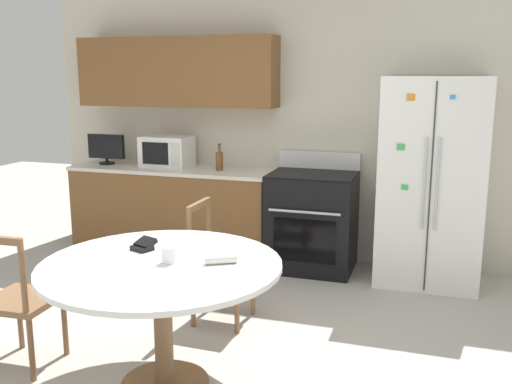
{
  "coord_description": "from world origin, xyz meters",
  "views": [
    {
      "loc": [
        1.34,
        -2.86,
        1.83
      ],
      "look_at": [
        0.06,
        1.15,
        0.95
      ],
      "focal_mm": 40.0,
      "sensor_mm": 36.0,
      "label": 1
    }
  ],
  "objects_px": {
    "refrigerator": "(431,182)",
    "candle_glass": "(169,256)",
    "dining_chair_far": "(220,265)",
    "dining_chair_left": "(19,301)",
    "oven_range": "(312,220)",
    "countertop_tv": "(106,148)",
    "counter_bottle": "(219,160)",
    "microwave": "(167,151)",
    "wallet": "(144,245)"
  },
  "relations": [
    {
      "from": "dining_chair_left",
      "to": "candle_glass",
      "type": "bearing_deg",
      "value": 1.97
    },
    {
      "from": "candle_glass",
      "to": "dining_chair_far",
      "type": "bearing_deg",
      "value": 93.87
    },
    {
      "from": "refrigerator",
      "to": "counter_bottle",
      "type": "height_order",
      "value": "refrigerator"
    },
    {
      "from": "microwave",
      "to": "counter_bottle",
      "type": "bearing_deg",
      "value": -6.56
    },
    {
      "from": "refrigerator",
      "to": "dining_chair_far",
      "type": "distance_m",
      "value": 2.03
    },
    {
      "from": "oven_range",
      "to": "microwave",
      "type": "distance_m",
      "value": 1.63
    },
    {
      "from": "countertop_tv",
      "to": "candle_glass",
      "type": "bearing_deg",
      "value": -51.48
    },
    {
      "from": "oven_range",
      "to": "wallet",
      "type": "distance_m",
      "value": 2.24
    },
    {
      "from": "candle_glass",
      "to": "wallet",
      "type": "relative_size",
      "value": 0.58
    },
    {
      "from": "refrigerator",
      "to": "counter_bottle",
      "type": "bearing_deg",
      "value": 179.69
    },
    {
      "from": "refrigerator",
      "to": "dining_chair_left",
      "type": "distance_m",
      "value": 3.4
    },
    {
      "from": "counter_bottle",
      "to": "dining_chair_left",
      "type": "relative_size",
      "value": 0.29
    },
    {
      "from": "dining_chair_left",
      "to": "candle_glass",
      "type": "height_order",
      "value": "dining_chair_left"
    },
    {
      "from": "wallet",
      "to": "dining_chair_far",
      "type": "bearing_deg",
      "value": 76.02
    },
    {
      "from": "counter_bottle",
      "to": "dining_chair_left",
      "type": "bearing_deg",
      "value": -100.04
    },
    {
      "from": "countertop_tv",
      "to": "microwave",
      "type": "bearing_deg",
      "value": 3.73
    },
    {
      "from": "countertop_tv",
      "to": "dining_chair_far",
      "type": "bearing_deg",
      "value": -37.59
    },
    {
      "from": "dining_chair_far",
      "to": "dining_chair_left",
      "type": "xyz_separation_m",
      "value": [
        -0.94,
        -1.02,
        0.0
      ]
    },
    {
      "from": "counter_bottle",
      "to": "dining_chair_left",
      "type": "height_order",
      "value": "counter_bottle"
    },
    {
      "from": "countertop_tv",
      "to": "counter_bottle",
      "type": "relative_size",
      "value": 1.54
    },
    {
      "from": "dining_chair_left",
      "to": "wallet",
      "type": "relative_size",
      "value": 5.59
    },
    {
      "from": "dining_chair_far",
      "to": "counter_bottle",
      "type": "bearing_deg",
      "value": -157.45
    },
    {
      "from": "counter_bottle",
      "to": "dining_chair_far",
      "type": "relative_size",
      "value": 0.29
    },
    {
      "from": "oven_range",
      "to": "wallet",
      "type": "xyz_separation_m",
      "value": [
        -0.6,
        -2.14,
        0.33
      ]
    },
    {
      "from": "microwave",
      "to": "wallet",
      "type": "distance_m",
      "value": 2.39
    },
    {
      "from": "counter_bottle",
      "to": "oven_range",
      "type": "bearing_deg",
      "value": 0.82
    },
    {
      "from": "refrigerator",
      "to": "candle_glass",
      "type": "bearing_deg",
      "value": -121.24
    },
    {
      "from": "refrigerator",
      "to": "dining_chair_far",
      "type": "height_order",
      "value": "refrigerator"
    },
    {
      "from": "microwave",
      "to": "counter_bottle",
      "type": "distance_m",
      "value": 0.6
    },
    {
      "from": "refrigerator",
      "to": "microwave",
      "type": "bearing_deg",
      "value": 178.25
    },
    {
      "from": "refrigerator",
      "to": "candle_glass",
      "type": "height_order",
      "value": "refrigerator"
    },
    {
      "from": "dining_chair_left",
      "to": "wallet",
      "type": "xyz_separation_m",
      "value": [
        0.75,
        0.25,
        0.36
      ]
    },
    {
      "from": "refrigerator",
      "to": "wallet",
      "type": "height_order",
      "value": "refrigerator"
    },
    {
      "from": "oven_range",
      "to": "dining_chair_far",
      "type": "bearing_deg",
      "value": -106.54
    },
    {
      "from": "candle_glass",
      "to": "countertop_tv",
      "type": "bearing_deg",
      "value": 128.52
    },
    {
      "from": "oven_range",
      "to": "dining_chair_left",
      "type": "height_order",
      "value": "oven_range"
    },
    {
      "from": "microwave",
      "to": "wallet",
      "type": "height_order",
      "value": "microwave"
    },
    {
      "from": "microwave",
      "to": "candle_glass",
      "type": "distance_m",
      "value": 2.66
    },
    {
      "from": "countertop_tv",
      "to": "dining_chair_left",
      "type": "bearing_deg",
      "value": -70.6
    },
    {
      "from": "microwave",
      "to": "dining_chair_left",
      "type": "bearing_deg",
      "value": -86.0
    },
    {
      "from": "oven_range",
      "to": "candle_glass",
      "type": "height_order",
      "value": "oven_range"
    },
    {
      "from": "dining_chair_far",
      "to": "wallet",
      "type": "bearing_deg",
      "value": -12.5
    },
    {
      "from": "counter_bottle",
      "to": "wallet",
      "type": "height_order",
      "value": "counter_bottle"
    },
    {
      "from": "wallet",
      "to": "candle_glass",
      "type": "bearing_deg",
      "value": -34.47
    },
    {
      "from": "oven_range",
      "to": "dining_chair_left",
      "type": "distance_m",
      "value": 2.74
    },
    {
      "from": "refrigerator",
      "to": "candle_glass",
      "type": "xyz_separation_m",
      "value": [
        -1.39,
        -2.29,
        -0.09
      ]
    },
    {
      "from": "dining_chair_far",
      "to": "dining_chair_left",
      "type": "relative_size",
      "value": 1.0
    },
    {
      "from": "counter_bottle",
      "to": "dining_chair_far",
      "type": "height_order",
      "value": "counter_bottle"
    },
    {
      "from": "refrigerator",
      "to": "wallet",
      "type": "xyz_separation_m",
      "value": [
        -1.65,
        -2.11,
        -0.11
      ]
    },
    {
      "from": "candle_glass",
      "to": "refrigerator",
      "type": "bearing_deg",
      "value": 58.76
    }
  ]
}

